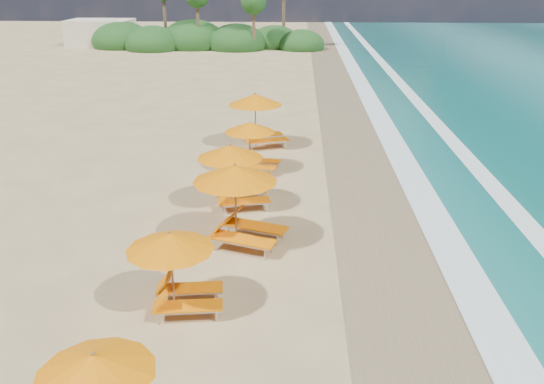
{
  "coord_description": "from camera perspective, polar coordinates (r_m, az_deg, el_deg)",
  "views": [
    {
      "loc": [
        0.81,
        -16.62,
        7.84
      ],
      "look_at": [
        0.0,
        0.0,
        1.2
      ],
      "focal_mm": 36.5,
      "sensor_mm": 36.0,
      "label": 1
    }
  ],
  "objects": [
    {
      "name": "station_3",
      "position": [
        19.45,
        -3.76,
        2.11
      ],
      "size": [
        2.89,
        2.78,
        2.35
      ],
      "rotation": [
        0.0,
        0.0,
        0.23
      ],
      "color": "olive",
      "rests_on": "ground"
    },
    {
      "name": "station_5",
      "position": [
        26.45,
        -1.3,
        7.81
      ],
      "size": [
        3.34,
        3.27,
        2.62
      ],
      "rotation": [
        0.0,
        0.0,
        0.33
      ],
      "color": "olive",
      "rests_on": "ground"
    },
    {
      "name": "station_4",
      "position": [
        23.09,
        -1.89,
        5.05
      ],
      "size": [
        2.57,
        2.44,
        2.16
      ],
      "rotation": [
        0.0,
        0.0,
        -0.17
      ],
      "color": "olive",
      "rests_on": "ground"
    },
    {
      "name": "treeline",
      "position": [
        63.43,
        -7.25,
        15.39
      ],
      "size": [
        25.8,
        8.8,
        9.74
      ],
      "color": "#163D14",
      "rests_on": "ground"
    },
    {
      "name": "station_2",
      "position": [
        16.67,
        -3.16,
        -0.81
      ],
      "size": [
        3.32,
        3.25,
        2.6
      ],
      "rotation": [
        0.0,
        0.0,
        -0.33
      ],
      "color": "olive",
      "rests_on": "ground"
    },
    {
      "name": "beach_building",
      "position": [
        68.83,
        -17.22,
        15.46
      ],
      "size": [
        7.0,
        5.0,
        2.8
      ],
      "primitive_type": "cube",
      "color": "beige",
      "rests_on": "ground"
    },
    {
      "name": "ground",
      "position": [
        18.4,
        0.0,
        -3.47
      ],
      "size": [
        160.0,
        160.0,
        0.0
      ],
      "primitive_type": "plane",
      "color": "tan",
      "rests_on": "ground"
    },
    {
      "name": "station_1",
      "position": [
        13.68,
        -9.6,
        -7.57
      ],
      "size": [
        2.52,
        2.38,
        2.16
      ],
      "rotation": [
        0.0,
        0.0,
        0.13
      ],
      "color": "olive",
      "rests_on": "ground"
    },
    {
      "name": "surf_foam",
      "position": [
        19.29,
        20.34,
        -3.6
      ],
      "size": [
        4.0,
        160.0,
        0.01
      ],
      "color": "white",
      "rests_on": "ground"
    },
    {
      "name": "wet_sand",
      "position": [
        18.65,
        12.39,
        -3.63
      ],
      "size": [
        4.0,
        160.0,
        0.01
      ],
      "primitive_type": "cube",
      "color": "#8D7754",
      "rests_on": "ground"
    }
  ]
}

